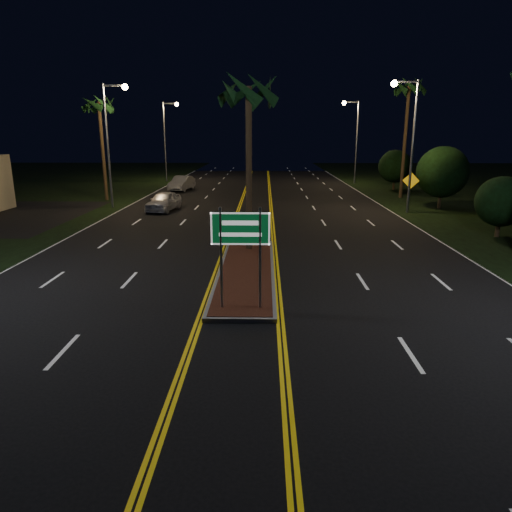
{
  "coord_description": "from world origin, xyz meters",
  "views": [
    {
      "loc": [
        0.73,
        -10.72,
        5.47
      ],
      "look_at": [
        0.48,
        2.59,
        1.9
      ],
      "focal_mm": 32.0,
      "sensor_mm": 36.0,
      "label": 1
    }
  ],
  "objects_px": {
    "median_island": "(246,271)",
    "car_near": "(164,200)",
    "streetlight_right_far": "(354,132)",
    "shrub_far": "(395,166)",
    "streetlight_left_far": "(168,132)",
    "palm_left_far": "(99,105)",
    "streetlight_left_mid": "(112,131)",
    "warning_sign": "(410,186)",
    "highway_sign": "(240,238)",
    "car_far": "(182,182)",
    "palm_median": "(249,92)",
    "shrub_mid": "(442,172)",
    "streetlight_right_mid": "(408,131)",
    "palm_right_far": "(409,89)",
    "shrub_near": "(501,202)"
  },
  "relations": [
    {
      "from": "palm_left_far",
      "to": "shrub_near",
      "type": "bearing_deg",
      "value": -28.03
    },
    {
      "from": "streetlight_left_mid",
      "to": "streetlight_right_far",
      "type": "bearing_deg",
      "value": 40.3
    },
    {
      "from": "highway_sign",
      "to": "shrub_far",
      "type": "bearing_deg",
      "value": 67.43
    },
    {
      "from": "shrub_mid",
      "to": "median_island",
      "type": "bearing_deg",
      "value": -129.47
    },
    {
      "from": "highway_sign",
      "to": "streetlight_left_far",
      "type": "bearing_deg",
      "value": 104.44
    },
    {
      "from": "car_near",
      "to": "palm_right_far",
      "type": "bearing_deg",
      "value": 30.0
    },
    {
      "from": "palm_median",
      "to": "shrub_far",
      "type": "height_order",
      "value": "palm_median"
    },
    {
      "from": "streetlight_left_mid",
      "to": "streetlight_left_far",
      "type": "distance_m",
      "value": 20.0
    },
    {
      "from": "median_island",
      "to": "palm_left_far",
      "type": "bearing_deg",
      "value": 121.36
    },
    {
      "from": "shrub_mid",
      "to": "shrub_far",
      "type": "relative_size",
      "value": 1.17
    },
    {
      "from": "car_near",
      "to": "shrub_mid",
      "type": "bearing_deg",
      "value": 13.1
    },
    {
      "from": "streetlight_right_mid",
      "to": "car_far",
      "type": "relative_size",
      "value": 1.82
    },
    {
      "from": "shrub_far",
      "to": "highway_sign",
      "type": "bearing_deg",
      "value": -112.57
    },
    {
      "from": "palm_right_far",
      "to": "highway_sign",
      "type": "bearing_deg",
      "value": -115.2
    },
    {
      "from": "median_island",
      "to": "car_near",
      "type": "relative_size",
      "value": 2.1
    },
    {
      "from": "palm_right_far",
      "to": "car_far",
      "type": "xyz_separation_m",
      "value": [
        -20.38,
        5.08,
        -8.32
      ]
    },
    {
      "from": "car_far",
      "to": "streetlight_right_far",
      "type": "bearing_deg",
      "value": 30.47
    },
    {
      "from": "palm_right_far",
      "to": "shrub_near",
      "type": "xyz_separation_m",
      "value": [
        0.7,
        -16.0,
        -7.2
      ]
    },
    {
      "from": "streetlight_left_mid",
      "to": "streetlight_left_far",
      "type": "relative_size",
      "value": 1.0
    },
    {
      "from": "median_island",
      "to": "palm_median",
      "type": "height_order",
      "value": "palm_median"
    },
    {
      "from": "median_island",
      "to": "palm_median",
      "type": "relative_size",
      "value": 1.23
    },
    {
      "from": "streetlight_left_far",
      "to": "shrub_far",
      "type": "xyz_separation_m",
      "value": [
        24.41,
        -8.0,
        -3.32
      ]
    },
    {
      "from": "highway_sign",
      "to": "streetlight_left_mid",
      "type": "height_order",
      "value": "streetlight_left_mid"
    },
    {
      "from": "streetlight_right_far",
      "to": "car_near",
      "type": "height_order",
      "value": "streetlight_right_far"
    },
    {
      "from": "shrub_mid",
      "to": "car_far",
      "type": "relative_size",
      "value": 0.93
    },
    {
      "from": "streetlight_right_far",
      "to": "warning_sign",
      "type": "relative_size",
      "value": 3.19
    },
    {
      "from": "streetlight_left_mid",
      "to": "car_near",
      "type": "relative_size",
      "value": 1.84
    },
    {
      "from": "median_island",
      "to": "highway_sign",
      "type": "distance_m",
      "value": 4.8
    },
    {
      "from": "streetlight_right_mid",
      "to": "palm_right_far",
      "type": "xyz_separation_m",
      "value": [
        2.19,
        8.0,
        3.49
      ]
    },
    {
      "from": "shrub_near",
      "to": "car_near",
      "type": "relative_size",
      "value": 0.67
    },
    {
      "from": "highway_sign",
      "to": "palm_median",
      "type": "relative_size",
      "value": 0.39
    },
    {
      "from": "streetlight_left_mid",
      "to": "palm_right_far",
      "type": "xyz_separation_m",
      "value": [
        23.41,
        6.0,
        3.49
      ]
    },
    {
      "from": "palm_left_far",
      "to": "shrub_far",
      "type": "relative_size",
      "value": 2.22
    },
    {
      "from": "palm_median",
      "to": "shrub_near",
      "type": "relative_size",
      "value": 2.52
    },
    {
      "from": "palm_left_far",
      "to": "shrub_far",
      "type": "distance_m",
      "value": 28.3
    },
    {
      "from": "streetlight_left_far",
      "to": "palm_median",
      "type": "bearing_deg",
      "value": -72.42
    },
    {
      "from": "shrub_far",
      "to": "warning_sign",
      "type": "distance_m",
      "value": 13.7
    },
    {
      "from": "palm_right_far",
      "to": "car_near",
      "type": "relative_size",
      "value": 2.11
    },
    {
      "from": "streetlight_left_mid",
      "to": "warning_sign",
      "type": "bearing_deg",
      "value": -3.8
    },
    {
      "from": "palm_left_far",
      "to": "car_near",
      "type": "distance_m",
      "value": 10.73
    },
    {
      "from": "shrub_far",
      "to": "car_far",
      "type": "distance_m",
      "value": 21.45
    },
    {
      "from": "palm_right_far",
      "to": "car_near",
      "type": "height_order",
      "value": "palm_right_far"
    },
    {
      "from": "palm_median",
      "to": "shrub_near",
      "type": "distance_m",
      "value": 14.93
    },
    {
      "from": "streetlight_right_far",
      "to": "palm_left_far",
      "type": "distance_m",
      "value": 27.36
    },
    {
      "from": "highway_sign",
      "to": "car_near",
      "type": "distance_m",
      "value": 20.9
    },
    {
      "from": "car_near",
      "to": "car_far",
      "type": "relative_size",
      "value": 0.99
    },
    {
      "from": "streetlight_right_far",
      "to": "shrub_far",
      "type": "xyz_separation_m",
      "value": [
        3.19,
        -6.0,
        -3.32
      ]
    },
    {
      "from": "streetlight_right_far",
      "to": "palm_right_far",
      "type": "distance_m",
      "value": 12.69
    },
    {
      "from": "car_far",
      "to": "warning_sign",
      "type": "bearing_deg",
      "value": -24.0
    },
    {
      "from": "streetlight_left_far",
      "to": "palm_left_far",
      "type": "distance_m",
      "value": 16.28
    }
  ]
}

